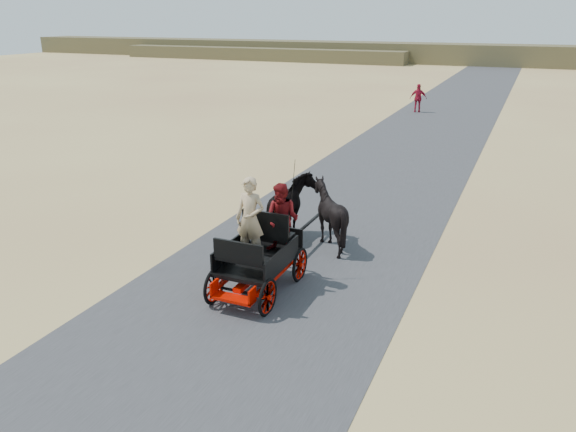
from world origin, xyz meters
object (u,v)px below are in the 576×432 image
at_px(carriage, 259,275).
at_px(horse_left, 290,209).
at_px(pedestrian, 418,98).
at_px(horse_right, 329,215).

distance_m(carriage, horse_left, 3.09).
xyz_separation_m(horse_left, pedestrian, (-1.07, 22.49, 0.02)).
height_order(carriage, pedestrian, pedestrian).
bearing_deg(horse_left, carriage, 100.39).
bearing_deg(pedestrian, horse_right, 85.86).
distance_m(horse_right, pedestrian, 22.59).
distance_m(horse_left, pedestrian, 22.51).
height_order(horse_left, pedestrian, pedestrian).
relative_size(carriage, pedestrian, 1.39).
distance_m(carriage, horse_right, 3.09).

